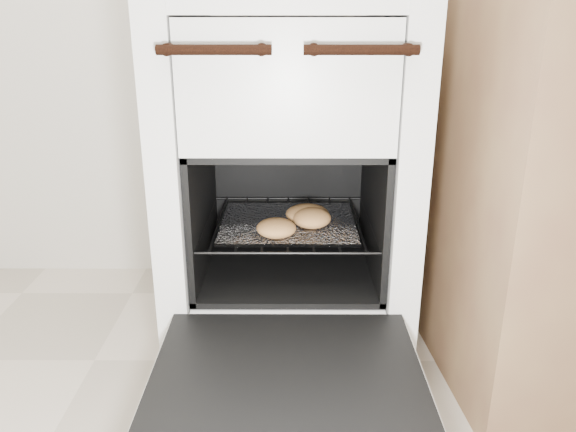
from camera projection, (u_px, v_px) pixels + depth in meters
name	position (u px, v px, depth m)	size (l,w,h in m)	color
stove	(288.00, 180.00, 1.37)	(0.55, 0.61, 0.84)	silver
oven_door	(287.00, 374.00, 1.01)	(0.50, 0.39, 0.03)	black
oven_rack	(288.00, 222.00, 1.34)	(0.40, 0.39, 0.01)	black
foil_sheet	(288.00, 223.00, 1.32)	(0.31, 0.28, 0.01)	white
baked_rolls	(300.00, 219.00, 1.27)	(0.18, 0.20, 0.04)	#B68049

